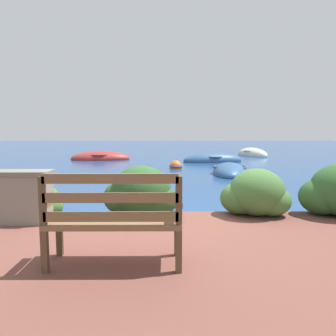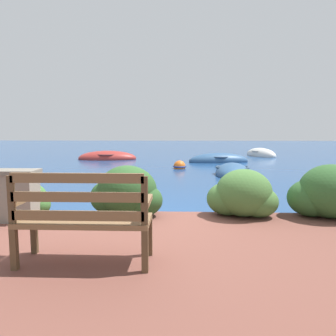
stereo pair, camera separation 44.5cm
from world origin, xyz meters
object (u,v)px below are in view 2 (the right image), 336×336
object	(u,v)px
rowboat_mid	(219,161)
rowboat_far	(107,158)
rowboat_outer	(261,155)
mooring_buoy	(180,166)
rowboat_nearest	(232,173)
park_bench	(83,216)

from	to	relation	value
rowboat_mid	rowboat_far	xyz separation A→B (m)	(-5.58, 1.18, 0.00)
rowboat_outer	mooring_buoy	size ratio (longest dim) A/B	5.01
rowboat_nearest	rowboat_outer	size ratio (longest dim) A/B	1.02
rowboat_far	rowboat_outer	distance (m)	8.73
mooring_buoy	rowboat_nearest	bearing A→B (deg)	-40.44
rowboat_outer	rowboat_far	bearing A→B (deg)	-96.76
park_bench	mooring_buoy	xyz separation A→B (m)	(0.88, 9.78, -0.62)
rowboat_far	mooring_buoy	world-z (taller)	rowboat_far
park_bench	mooring_buoy	size ratio (longest dim) A/B	2.48
mooring_buoy	rowboat_mid	bearing A→B (deg)	55.34
rowboat_far	mooring_buoy	xyz separation A→B (m)	(3.74, -3.83, 0.02)
rowboat_nearest	rowboat_outer	world-z (taller)	rowboat_outer
rowboat_mid	rowboat_far	size ratio (longest dim) A/B	0.97
rowboat_nearest	rowboat_mid	size ratio (longest dim) A/B	0.90
mooring_buoy	rowboat_far	bearing A→B (deg)	134.37
rowboat_nearest	mooring_buoy	xyz separation A→B (m)	(-1.83, 1.56, 0.02)
rowboat_mid	mooring_buoy	distance (m)	3.22
rowboat_far	mooring_buoy	distance (m)	5.35
rowboat_mid	rowboat_outer	size ratio (longest dim) A/B	1.13
rowboat_outer	mooring_buoy	world-z (taller)	rowboat_outer
rowboat_outer	rowboat_mid	bearing A→B (deg)	-61.07
park_bench	rowboat_far	size ratio (longest dim) A/B	0.43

